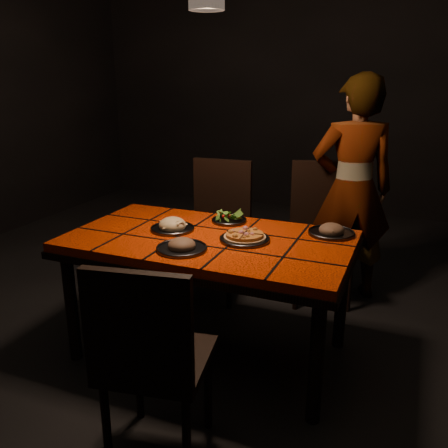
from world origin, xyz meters
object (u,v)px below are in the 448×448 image
at_px(chair_near, 150,354).
at_px(plate_pizza, 245,238).
at_px(dining_table, 209,250).
at_px(diner, 352,190).
at_px(plate_pasta, 172,226).
at_px(chair_far_right, 322,222).
at_px(chair_far_left, 218,219).

xyz_separation_m(chair_near, plate_pizza, (0.08, 0.91, 0.22)).
bearing_deg(plate_pizza, dining_table, -175.90).
bearing_deg(plate_pizza, diner, 69.32).
bearing_deg(plate_pasta, chair_far_right, 56.31).
xyz_separation_m(chair_far_right, plate_pizza, (-0.23, -1.05, 0.18)).
bearing_deg(chair_near, chair_far_right, -108.97).
distance_m(chair_far_left, plate_pasta, 0.84).
distance_m(chair_near, chair_far_left, 1.80).
height_order(chair_far_right, plate_pasta, chair_far_right).
xyz_separation_m(chair_near, diner, (0.50, 2.04, 0.28)).
bearing_deg(plate_pasta, dining_table, -6.51).
distance_m(chair_near, plate_pasta, 1.03).
bearing_deg(chair_near, chair_far_left, -85.79).
xyz_separation_m(diner, plate_pasta, (-0.89, -1.11, -0.06)).
relative_size(dining_table, plate_pizza, 5.73).
bearing_deg(plate_pasta, plate_pizza, -1.65).
bearing_deg(dining_table, plate_pasta, 173.49).
height_order(chair_near, diner, diner).
relative_size(chair_near, diner, 0.58).
xyz_separation_m(dining_table, diner, (0.64, 1.14, 0.16)).
xyz_separation_m(plate_pizza, plate_pasta, (-0.46, 0.01, 0.01)).
relative_size(plate_pizza, plate_pasta, 1.08).
height_order(dining_table, plate_pasta, plate_pasta).
xyz_separation_m(dining_table, plate_pasta, (-0.25, 0.03, 0.10)).
bearing_deg(chair_far_right, plate_pasta, -140.96).
distance_m(chair_far_left, plate_pizza, 0.99).
relative_size(dining_table, chair_far_left, 1.58).
bearing_deg(chair_far_right, diner, 2.85).
height_order(chair_far_left, plate_pizza, chair_far_left).
height_order(plate_pizza, plate_pasta, plate_pasta).
relative_size(chair_far_right, plate_pasta, 3.91).
height_order(chair_far_left, plate_pasta, chair_far_left).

